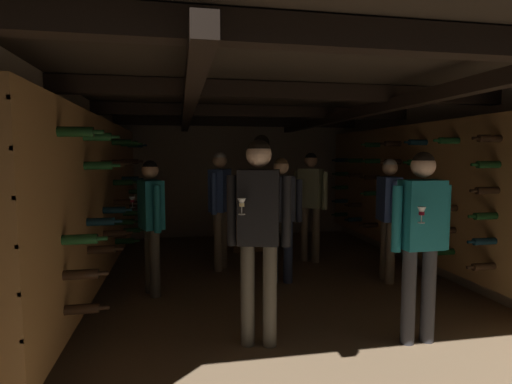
% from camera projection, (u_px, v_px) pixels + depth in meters
% --- Properties ---
extents(ground_plane, '(8.40, 8.40, 0.00)m').
position_uv_depth(ground_plane, '(273.00, 284.00, 5.13)').
color(ground_plane, '#8C7051').
extents(room_shell, '(4.72, 6.52, 2.41)m').
position_uv_depth(room_shell, '(269.00, 172.00, 5.27)').
color(room_shell, gray).
rests_on(room_shell, ground_plane).
extents(wine_crate_stack, '(0.52, 0.35, 0.60)m').
position_uv_depth(wine_crate_stack, '(247.00, 233.00, 6.92)').
color(wine_crate_stack, olive).
rests_on(wine_crate_stack, ground_plane).
extents(display_bottle, '(0.08, 0.08, 0.35)m').
position_uv_depth(display_bottle, '(255.00, 208.00, 6.87)').
color(display_bottle, '#0F2838').
rests_on(display_bottle, wine_crate_stack).
extents(person_host_center, '(0.53, 0.33, 1.60)m').
position_uv_depth(person_host_center, '(281.00, 208.00, 5.09)').
color(person_host_center, '#232D4C').
rests_on(person_host_center, ground_plane).
extents(person_guest_far_left, '(0.35, 0.49, 1.67)m').
position_uv_depth(person_guest_far_left, '(220.00, 199.00, 5.70)').
color(person_guest_far_left, brown).
rests_on(person_guest_far_left, ground_plane).
extents(person_guest_far_right, '(0.42, 0.39, 1.67)m').
position_uv_depth(person_guest_far_right, '(310.00, 196.00, 6.12)').
color(person_guest_far_right, brown).
rests_on(person_guest_far_right, ground_plane).
extents(person_guest_near_right, '(0.54, 0.33, 1.66)m').
position_uv_depth(person_guest_near_right, '(421.00, 229.00, 3.43)').
color(person_guest_near_right, '#2D2D33').
rests_on(person_guest_near_right, ground_plane).
extents(person_guest_mid_left, '(0.41, 0.51, 1.57)m').
position_uv_depth(person_guest_mid_left, '(151.00, 215.00, 4.65)').
color(person_guest_mid_left, '#4C473D').
rests_on(person_guest_mid_left, ground_plane).
extents(person_guest_mid_right, '(0.33, 0.53, 1.58)m').
position_uv_depth(person_guest_mid_right, '(389.00, 208.00, 5.15)').
color(person_guest_mid_right, brown).
rests_on(person_guest_mid_right, ground_plane).
extents(person_guest_near_left, '(0.52, 0.33, 1.76)m').
position_uv_depth(person_guest_near_left, '(259.00, 221.00, 3.37)').
color(person_guest_near_left, '#4C473D').
rests_on(person_guest_near_left, ground_plane).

